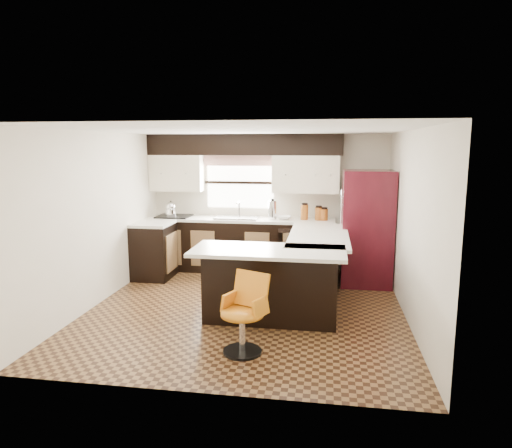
% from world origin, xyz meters
% --- Properties ---
extents(floor, '(4.40, 4.40, 0.00)m').
position_xyz_m(floor, '(0.00, 0.00, 0.00)').
color(floor, '#49301A').
rests_on(floor, ground).
extents(ceiling, '(4.40, 4.40, 0.00)m').
position_xyz_m(ceiling, '(0.00, 0.00, 2.40)').
color(ceiling, silver).
rests_on(ceiling, wall_back).
extents(wall_back, '(4.40, 0.00, 4.40)m').
position_xyz_m(wall_back, '(0.00, 2.20, 1.20)').
color(wall_back, beige).
rests_on(wall_back, floor).
extents(wall_front, '(4.40, 0.00, 4.40)m').
position_xyz_m(wall_front, '(0.00, -2.20, 1.20)').
color(wall_front, beige).
rests_on(wall_front, floor).
extents(wall_left, '(0.00, 4.40, 4.40)m').
position_xyz_m(wall_left, '(-2.10, 0.00, 1.20)').
color(wall_left, beige).
rests_on(wall_left, floor).
extents(wall_right, '(0.00, 4.40, 4.40)m').
position_xyz_m(wall_right, '(2.10, 0.00, 1.20)').
color(wall_right, beige).
rests_on(wall_right, floor).
extents(base_cab_back, '(3.30, 0.60, 0.90)m').
position_xyz_m(base_cab_back, '(-0.45, 1.90, 0.45)').
color(base_cab_back, black).
rests_on(base_cab_back, floor).
extents(base_cab_left, '(0.60, 0.70, 0.90)m').
position_xyz_m(base_cab_left, '(-1.80, 1.25, 0.45)').
color(base_cab_left, black).
rests_on(base_cab_left, floor).
extents(counter_back, '(3.30, 0.60, 0.04)m').
position_xyz_m(counter_back, '(-0.45, 1.90, 0.92)').
color(counter_back, silver).
rests_on(counter_back, base_cab_back).
extents(counter_left, '(0.60, 0.70, 0.04)m').
position_xyz_m(counter_left, '(-1.80, 1.25, 0.92)').
color(counter_left, silver).
rests_on(counter_left, base_cab_left).
extents(soffit, '(3.40, 0.35, 0.36)m').
position_xyz_m(soffit, '(-0.40, 2.03, 2.22)').
color(soffit, black).
rests_on(soffit, wall_back).
extents(upper_cab_left, '(0.94, 0.35, 0.64)m').
position_xyz_m(upper_cab_left, '(-1.62, 2.03, 1.72)').
color(upper_cab_left, beige).
rests_on(upper_cab_left, wall_back).
extents(upper_cab_right, '(1.14, 0.35, 0.64)m').
position_xyz_m(upper_cab_right, '(0.68, 2.03, 1.72)').
color(upper_cab_right, beige).
rests_on(upper_cab_right, wall_back).
extents(window_pane, '(1.20, 0.02, 0.90)m').
position_xyz_m(window_pane, '(-0.50, 2.18, 1.55)').
color(window_pane, white).
rests_on(window_pane, wall_back).
extents(valance, '(1.30, 0.06, 0.18)m').
position_xyz_m(valance, '(-0.50, 2.14, 1.94)').
color(valance, '#D19B93').
rests_on(valance, wall_back).
extents(sink, '(0.75, 0.45, 0.03)m').
position_xyz_m(sink, '(-0.50, 1.88, 0.96)').
color(sink, '#B2B2B7').
rests_on(sink, counter_back).
extents(dishwasher, '(0.58, 0.03, 0.78)m').
position_xyz_m(dishwasher, '(0.55, 1.61, 0.43)').
color(dishwasher, black).
rests_on(dishwasher, floor).
extents(cooktop, '(0.58, 0.50, 0.02)m').
position_xyz_m(cooktop, '(-1.65, 1.88, 0.96)').
color(cooktop, black).
rests_on(cooktop, counter_back).
extents(peninsula_long, '(0.60, 1.95, 0.90)m').
position_xyz_m(peninsula_long, '(0.90, 0.62, 0.45)').
color(peninsula_long, black).
rests_on(peninsula_long, floor).
extents(peninsula_return, '(1.65, 0.60, 0.90)m').
position_xyz_m(peninsula_return, '(0.38, -0.35, 0.45)').
color(peninsula_return, black).
rests_on(peninsula_return, floor).
extents(counter_pen_long, '(0.84, 1.95, 0.04)m').
position_xyz_m(counter_pen_long, '(0.95, 0.62, 0.92)').
color(counter_pen_long, silver).
rests_on(counter_pen_long, peninsula_long).
extents(counter_pen_return, '(1.89, 0.84, 0.04)m').
position_xyz_m(counter_pen_return, '(0.35, -0.44, 0.92)').
color(counter_pen_return, silver).
rests_on(counter_pen_return, peninsula_return).
extents(refrigerator, '(0.78, 0.75, 1.82)m').
position_xyz_m(refrigerator, '(1.69, 1.45, 0.91)').
color(refrigerator, '#3B0912').
rests_on(refrigerator, floor).
extents(bar_chair, '(0.60, 0.60, 0.86)m').
position_xyz_m(bar_chair, '(0.20, -1.34, 0.43)').
color(bar_chair, orange).
rests_on(bar_chair, floor).
extents(kettle, '(0.20, 0.20, 0.26)m').
position_xyz_m(kettle, '(-1.70, 1.88, 1.10)').
color(kettle, silver).
rests_on(kettle, cooktop).
extents(percolator, '(0.15, 0.15, 0.32)m').
position_xyz_m(percolator, '(0.12, 1.90, 1.11)').
color(percolator, silver).
rests_on(percolator, counter_back).
extents(mixing_bowl, '(0.28, 0.28, 0.06)m').
position_xyz_m(mixing_bowl, '(0.32, 1.90, 0.98)').
color(mixing_bowl, white).
rests_on(mixing_bowl, counter_back).
extents(canister_large, '(0.13, 0.13, 0.26)m').
position_xyz_m(canister_large, '(0.67, 1.92, 1.07)').
color(canister_large, brown).
rests_on(canister_large, counter_back).
extents(canister_med, '(0.13, 0.13, 0.22)m').
position_xyz_m(canister_med, '(0.92, 1.92, 1.05)').
color(canister_med, brown).
rests_on(canister_med, counter_back).
extents(canister_small, '(0.14, 0.14, 0.19)m').
position_xyz_m(canister_small, '(1.00, 1.92, 1.04)').
color(canister_small, brown).
rests_on(canister_small, counter_back).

